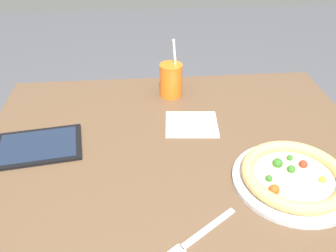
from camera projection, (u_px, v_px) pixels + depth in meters
dining_table at (178, 183)px, 1.07m from camera, size 1.12×0.95×0.75m
pizza_near at (293, 177)px, 0.89m from camera, size 0.30×0.30×0.04m
drink_cup_colored at (171, 80)px, 1.25m from camera, size 0.08×0.08×0.21m
paper_napkin at (192, 124)px, 1.12m from camera, size 0.17×0.16×0.00m
fork at (198, 236)px, 0.77m from camera, size 0.17×0.13×0.00m
tablet at (38, 146)px, 1.02m from camera, size 0.26×0.20×0.01m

